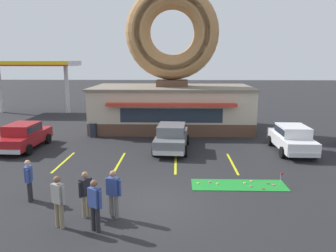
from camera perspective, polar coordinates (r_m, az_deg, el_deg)
name	(u,v)px	position (r m, az deg, el deg)	size (l,w,h in m)	color
ground_plane	(155,203)	(12.84, -2.25, -13.25)	(160.00, 160.00, 0.00)	#232326
donut_shop_building	(172,81)	(25.64, 0.71, 7.77)	(12.30, 6.75, 10.96)	brown
putting_mat	(239,185)	(14.79, 12.20, -10.03)	(4.08, 1.32, 0.03)	#1E842D
mini_donut_near_left	(217,183)	(14.73, 8.59, -9.85)	(0.13, 0.13, 0.04)	#E5C666
mini_donut_near_right	(251,186)	(14.69, 14.20, -10.14)	(0.13, 0.13, 0.04)	#D8667F
mini_donut_mid_left	(268,183)	(15.22, 16.99, -9.53)	(0.13, 0.13, 0.04)	brown
mini_donut_mid_centre	(273,185)	(15.11, 17.89, -9.74)	(0.13, 0.13, 0.04)	#D8667F
mini_donut_mid_right	(263,189)	(14.57, 16.20, -10.43)	(0.13, 0.13, 0.04)	brown
mini_donut_far_left	(245,183)	(15.00, 13.19, -9.64)	(0.13, 0.13, 0.04)	#E5C666
mini_donut_far_centre	(209,182)	(14.83, 7.23, -9.66)	(0.13, 0.13, 0.04)	#D8667F
mini_donut_far_right	(198,183)	(14.65, 5.21, -9.88)	(0.13, 0.13, 0.04)	#E5C666
mini_donut_extra	(251,181)	(15.30, 14.32, -9.27)	(0.13, 0.13, 0.04)	#E5C666
golf_ball	(217,185)	(14.51, 8.51, -10.17)	(0.04, 0.04, 0.04)	white
putting_flag_pin	(281,176)	(15.11, 19.13, -8.24)	(0.13, 0.01, 0.55)	silver
car_grey	(172,136)	(19.68, 0.64, -1.78)	(2.20, 4.66, 1.60)	slate
car_white	(292,137)	(20.68, 20.76, -1.88)	(2.05, 4.59, 1.60)	silver
car_red	(24,135)	(21.81, -23.83, -1.46)	(2.04, 4.59, 1.60)	maroon
pedestrian_blue_sweater_man	(29,178)	(13.75, -23.07, -8.41)	(0.33, 0.58, 1.64)	#232328
pedestrian_hooded_kid	(113,192)	(11.53, -9.48, -11.22)	(0.57, 0.35, 1.71)	slate
pedestrian_leather_jacket_man	(86,192)	(11.82, -14.13, -11.08)	(0.40, 0.52, 1.63)	#7F7056
pedestrian_clipboard_woman	(95,203)	(10.78, -12.63, -12.96)	(0.52, 0.40, 1.72)	#232328
pedestrian_beanie_man	(58,199)	(11.30, -18.56, -11.97)	(0.54, 0.39, 1.76)	#7F7056
trash_bin	(93,130)	(23.83, -12.96, -0.67)	(0.57, 0.57, 0.97)	#232833
gas_station_canopy	(31,65)	(36.50, -22.72, 9.73)	(9.00, 4.46, 5.30)	silver
parking_stripe_far_left	(64,162)	(18.51, -17.69, -5.97)	(0.12, 3.60, 0.01)	yellow
parking_stripe_left	(119,162)	(17.75, -8.46, -6.28)	(0.12, 3.60, 0.01)	yellow
parking_stripe_mid_left	(176,163)	(17.48, 1.33, -6.44)	(0.12, 3.60, 0.01)	yellow
parking_stripe_centre	(232,163)	(17.72, 11.14, -6.41)	(0.12, 3.60, 0.01)	yellow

